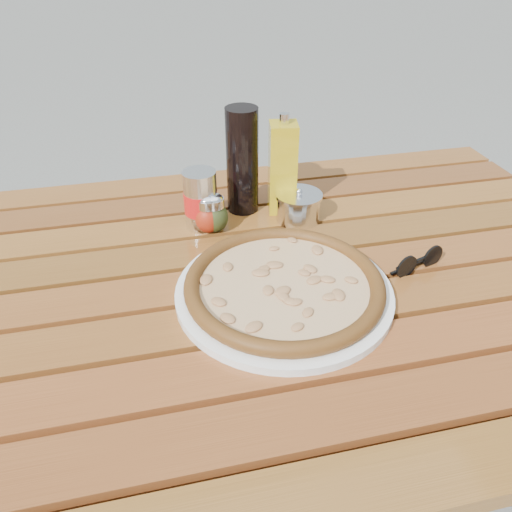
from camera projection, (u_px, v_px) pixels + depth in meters
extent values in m
plane|color=slate|center=(258.00, 507.00, 1.30)|extent=(60.00, 60.00, 0.00)
cube|color=#331A0B|center=(432.00, 279.00, 1.53)|extent=(0.06, 0.06, 0.70)
cube|color=#3D200D|center=(258.00, 298.00, 0.90)|extent=(1.36, 0.86, 0.04)
cube|color=#562F0F|center=(341.00, 498.00, 0.56)|extent=(1.40, 0.09, 0.03)
cube|color=#55260F|center=(312.00, 424.00, 0.64)|extent=(1.40, 0.09, 0.03)
cube|color=#5B2910|center=(290.00, 366.00, 0.72)|extent=(1.40, 0.09, 0.03)
cube|color=#572B0F|center=(273.00, 320.00, 0.80)|extent=(1.40, 0.09, 0.03)
cube|color=#5A2B0F|center=(259.00, 283.00, 0.88)|extent=(1.40, 0.09, 0.03)
cube|color=#502B0E|center=(247.00, 252.00, 0.97)|extent=(1.40, 0.09, 0.03)
cube|color=#5D3110|center=(237.00, 226.00, 1.05)|extent=(1.40, 0.09, 0.03)
cube|color=#4E250D|center=(228.00, 203.00, 1.13)|extent=(1.40, 0.09, 0.03)
cube|color=#5A2D0F|center=(221.00, 184.00, 1.21)|extent=(1.40, 0.09, 0.03)
cylinder|color=white|center=(284.00, 292.00, 0.83)|extent=(0.41, 0.41, 0.01)
cylinder|color=beige|center=(284.00, 286.00, 0.82)|extent=(0.33, 0.33, 0.01)
torus|color=black|center=(284.00, 284.00, 0.82)|extent=(0.35, 0.35, 0.03)
ellipsoid|color=#B42D14|center=(208.00, 218.00, 0.98)|extent=(0.06, 0.06, 0.06)
cylinder|color=silver|center=(207.00, 203.00, 0.97)|extent=(0.04, 0.04, 0.02)
ellipsoid|color=silver|center=(207.00, 199.00, 0.96)|extent=(0.04, 0.04, 0.02)
ellipsoid|color=#3B441B|center=(215.00, 217.00, 0.99)|extent=(0.06, 0.06, 0.06)
cylinder|color=white|center=(214.00, 202.00, 0.97)|extent=(0.04, 0.04, 0.02)
ellipsoid|color=white|center=(214.00, 198.00, 0.96)|extent=(0.04, 0.04, 0.02)
cylinder|color=black|center=(242.00, 161.00, 1.02)|extent=(0.09, 0.09, 0.22)
cylinder|color=silver|center=(201.00, 200.00, 0.98)|extent=(0.08, 0.08, 0.12)
cylinder|color=red|center=(201.00, 202.00, 0.99)|extent=(0.08, 0.08, 0.04)
cube|color=#B89B13|center=(283.00, 169.00, 1.02)|extent=(0.06, 0.06, 0.19)
cylinder|color=silver|center=(284.00, 118.00, 0.96)|extent=(0.02, 0.02, 0.02)
cylinder|color=silver|center=(298.00, 208.00, 1.02)|extent=(0.09, 0.09, 0.05)
cylinder|color=white|center=(299.00, 195.00, 1.01)|extent=(0.10, 0.10, 0.01)
sphere|color=silver|center=(299.00, 192.00, 1.00)|extent=(0.01, 0.01, 0.01)
cylinder|color=black|center=(407.00, 267.00, 0.87)|extent=(0.04, 0.02, 0.04)
cylinder|color=black|center=(433.00, 256.00, 0.89)|extent=(0.04, 0.02, 0.04)
cube|color=black|center=(420.00, 260.00, 0.88)|extent=(0.02, 0.01, 0.00)
cube|color=black|center=(409.00, 266.00, 0.89)|extent=(0.09, 0.03, 0.00)
cube|color=black|center=(415.00, 261.00, 0.91)|extent=(0.09, 0.03, 0.00)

